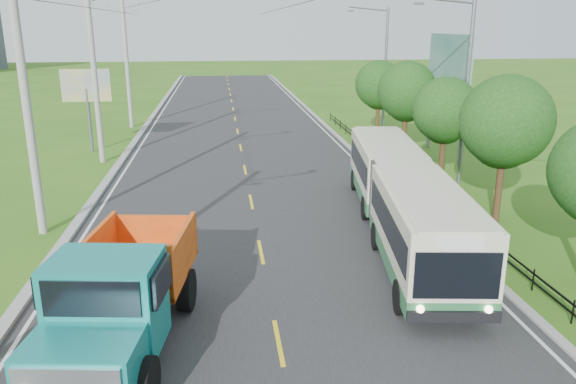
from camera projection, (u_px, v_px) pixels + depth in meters
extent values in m
plane|color=#326417|center=(279.00, 343.00, 14.31)|extent=(240.00, 240.00, 0.00)
cube|color=#28282B|center=(243.00, 162.00, 33.34)|extent=(14.00, 120.00, 0.02)
cube|color=#9E9E99|center=(119.00, 164.00, 32.48)|extent=(0.40, 120.00, 0.15)
cube|color=#9E9E99|center=(361.00, 158.00, 34.15)|extent=(0.30, 120.00, 0.10)
cube|color=silver|center=(129.00, 165.00, 32.56)|extent=(0.12, 120.00, 0.00)
cube|color=silver|center=(353.00, 158.00, 34.10)|extent=(0.12, 120.00, 0.00)
cube|color=yellow|center=(279.00, 342.00, 14.30)|extent=(0.12, 2.20, 0.00)
cube|color=black|center=(406.00, 179.00, 28.47)|extent=(0.04, 40.00, 0.60)
cylinder|color=gray|center=(26.00, 105.00, 20.49)|extent=(0.32, 0.32, 10.00)
cylinder|color=gray|center=(95.00, 76.00, 31.90)|extent=(0.32, 0.32, 10.00)
cube|color=slate|center=(97.00, 6.00, 30.88)|extent=(1.20, 0.10, 0.10)
cylinder|color=gray|center=(127.00, 63.00, 43.32)|extent=(0.32, 0.32, 10.00)
cube|color=slate|center=(129.00, 11.00, 42.30)|extent=(1.20, 0.10, 0.10)
cylinder|color=#382314|center=(499.00, 183.00, 22.58)|extent=(0.28, 0.28, 3.36)
sphere|color=#144112|center=(506.00, 121.00, 21.86)|extent=(3.60, 3.60, 3.60)
sphere|color=#144112|center=(503.00, 137.00, 22.56)|extent=(2.64, 2.64, 2.64)
cylinder|color=#382314|center=(442.00, 155.00, 28.33)|extent=(0.28, 0.28, 3.02)
sphere|color=#144112|center=(446.00, 110.00, 27.69)|extent=(3.24, 3.24, 3.24)
sphere|color=#144112|center=(445.00, 121.00, 28.37)|extent=(2.38, 2.38, 2.38)
cylinder|color=#382314|center=(404.00, 131.00, 34.01)|extent=(0.28, 0.28, 3.25)
sphere|color=#144112|center=(407.00, 91.00, 33.32)|extent=(3.48, 3.48, 3.48)
sphere|color=#144112|center=(407.00, 101.00, 34.01)|extent=(2.55, 2.55, 2.55)
cylinder|color=#382314|center=(377.00, 117.00, 39.74)|extent=(0.28, 0.28, 3.08)
sphere|color=#144112|center=(379.00, 84.00, 39.09)|extent=(3.30, 3.30, 3.30)
sphere|color=#144112|center=(379.00, 93.00, 39.77)|extent=(2.42, 2.42, 2.42)
cylinder|color=slate|center=(466.00, 95.00, 27.60)|extent=(0.20, 0.20, 9.00)
cylinder|color=slate|center=(446.00, 0.00, 26.18)|extent=(2.80, 0.10, 0.34)
cube|color=slate|center=(419.00, 4.00, 26.07)|extent=(0.45, 0.16, 0.12)
cylinder|color=slate|center=(385.00, 72.00, 40.92)|extent=(0.20, 0.20, 9.00)
cylinder|color=slate|center=(369.00, 9.00, 39.50)|extent=(2.80, 0.10, 0.34)
cube|color=slate|center=(351.00, 11.00, 39.40)|extent=(0.45, 0.16, 0.12)
cylinder|color=silver|center=(490.00, 237.00, 20.96)|extent=(0.64, 0.64, 0.40)
sphere|color=#144112|center=(491.00, 230.00, 20.89)|extent=(0.44, 0.44, 0.44)
cylinder|color=silver|center=(417.00, 180.00, 28.57)|extent=(0.64, 0.64, 0.40)
sphere|color=#144112|center=(418.00, 176.00, 28.50)|extent=(0.44, 0.44, 0.44)
cylinder|color=silver|center=(375.00, 148.00, 36.18)|extent=(0.64, 0.64, 0.40)
sphere|color=#144112|center=(375.00, 144.00, 36.11)|extent=(0.44, 0.44, 0.44)
cylinder|color=slate|center=(90.00, 121.00, 35.47)|extent=(0.20, 0.20, 4.00)
cube|color=yellow|center=(86.00, 85.00, 34.85)|extent=(3.00, 0.15, 2.00)
cylinder|color=slate|center=(462.00, 123.00, 31.67)|extent=(0.24, 0.24, 5.00)
cylinder|color=slate|center=(430.00, 110.00, 36.43)|extent=(0.24, 0.24, 5.00)
cube|color=#144C47|center=(450.00, 60.00, 33.11)|extent=(0.20, 6.00, 3.00)
cube|color=#2A6A3E|center=(423.00, 257.00, 17.71)|extent=(3.32, 7.45, 0.53)
cube|color=beige|center=(425.00, 221.00, 17.37)|extent=(3.32, 7.45, 1.85)
cube|color=black|center=(425.00, 221.00, 17.36)|extent=(3.29, 6.88, 0.91)
cube|color=#2A6A3E|center=(384.00, 187.00, 25.29)|extent=(3.26, 6.97, 0.53)
cube|color=beige|center=(385.00, 162.00, 24.95)|extent=(3.26, 6.97, 1.85)
cube|color=black|center=(385.00, 162.00, 24.95)|extent=(3.22, 6.41, 0.91)
cube|color=#4C4C4C|center=(401.00, 192.00, 21.35)|extent=(2.36, 1.25, 2.28)
cube|color=black|center=(457.00, 276.00, 13.95)|extent=(2.15, 0.34, 1.25)
cylinder|color=black|center=(401.00, 297.00, 15.63)|extent=(0.44, 1.03, 1.00)
cylinder|color=black|center=(479.00, 298.00, 15.61)|extent=(0.44, 1.03, 1.00)
cylinder|color=black|center=(377.00, 236.00, 20.14)|extent=(0.44, 1.03, 1.00)
cylinder|color=black|center=(437.00, 237.00, 20.11)|extent=(0.44, 1.03, 1.00)
cylinder|color=black|center=(366.00, 208.00, 23.26)|extent=(0.44, 1.03, 1.00)
cylinder|color=black|center=(418.00, 208.00, 23.24)|extent=(0.44, 1.03, 1.00)
cylinder|color=black|center=(355.00, 180.00, 27.49)|extent=(0.44, 1.03, 1.00)
cylinder|color=black|center=(399.00, 180.00, 27.47)|extent=(0.44, 1.03, 1.00)
cube|color=#147C79|center=(83.00, 365.00, 11.29)|extent=(2.49, 1.84, 1.09)
cube|color=#147C79|center=(108.00, 302.00, 12.71)|extent=(2.63, 2.08, 2.19)
cube|color=black|center=(105.00, 280.00, 12.55)|extent=(2.82, 1.79, 0.77)
cube|color=black|center=(123.00, 323.00, 13.84)|extent=(2.02, 6.65, 0.27)
cube|color=orange|center=(140.00, 253.00, 15.31)|extent=(2.96, 3.61, 1.42)
cylinder|color=black|center=(35.00, 384.00, 11.70)|extent=(0.55, 1.25, 1.20)
cylinder|color=black|center=(105.00, 289.00, 15.89)|extent=(0.55, 1.25, 1.20)
cylinder|color=black|center=(186.00, 290.00, 15.84)|extent=(0.55, 1.25, 1.20)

